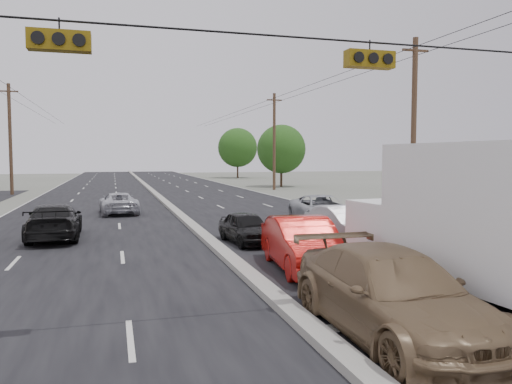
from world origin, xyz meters
TOP-DOWN VIEW (x-y plane):
  - ground at (0.00, 0.00)m, footprint 200.00×200.00m
  - road_surface at (0.00, 30.00)m, footprint 20.00×160.00m
  - center_median at (0.00, 30.00)m, footprint 0.50×160.00m
  - utility_pole_left_c at (-12.50, 40.00)m, footprint 1.60×0.30m
  - utility_pole_right_b at (12.50, 15.00)m, footprint 1.60×0.30m
  - utility_pole_right_c at (12.50, 40.00)m, footprint 1.60×0.30m
  - traffic_signals at (1.40, 0.00)m, footprint 25.00×0.30m
  - tree_right_mid at (15.00, 45.00)m, footprint 5.60×5.60m
  - tree_right_far at (16.00, 70.00)m, footprint 6.40×6.40m
  - box_truck at (4.10, -0.52)m, footprint 3.24×7.57m
  - tan_sedan at (1.40, -1.19)m, footprint 2.31×5.65m
  - red_sedan at (1.84, 4.54)m, footprint 2.11×4.95m
  - queue_car_a at (1.40, 9.56)m, footprint 1.80×3.77m
  - queue_car_b at (4.75, 7.35)m, footprint 1.71×4.81m
  - queue_car_c at (6.70, 14.26)m, footprint 2.76×5.34m
  - oncoming_near at (-6.04, 12.75)m, footprint 2.21×5.17m
  - oncoming_far at (-3.37, 21.69)m, footprint 2.39×4.72m

SIDE VIEW (x-z plane):
  - ground at x=0.00m, z-range 0.00..0.00m
  - road_surface at x=0.00m, z-range -0.01..0.01m
  - center_median at x=0.00m, z-range 0.00..0.20m
  - queue_car_a at x=1.40m, z-range 0.00..1.24m
  - oncoming_far at x=-3.37m, z-range 0.00..1.28m
  - queue_car_c at x=6.70m, z-range 0.00..1.44m
  - oncoming_near at x=-6.04m, z-range 0.00..1.48m
  - queue_car_b at x=4.75m, z-range 0.00..1.58m
  - red_sedan at x=1.84m, z-range 0.00..1.59m
  - tan_sedan at x=1.40m, z-range 0.00..1.64m
  - box_truck at x=4.10m, z-range 0.05..3.78m
  - tree_right_mid at x=15.00m, z-range 0.77..7.91m
  - tree_right_far at x=16.00m, z-range 0.88..9.04m
  - utility_pole_left_c at x=-12.50m, z-range 0.11..10.11m
  - utility_pole_right_b at x=12.50m, z-range 0.11..10.11m
  - utility_pole_right_c at x=12.50m, z-range 0.11..10.11m
  - traffic_signals at x=1.40m, z-range 5.22..5.77m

